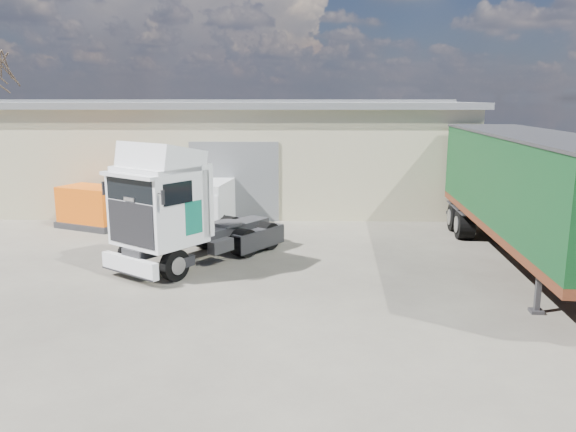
{
  "coord_description": "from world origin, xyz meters",
  "views": [
    {
      "loc": [
        0.99,
        -14.98,
        5.48
      ],
      "look_at": [
        0.58,
        3.0,
        1.71
      ],
      "focal_mm": 35.0,
      "sensor_mm": 36.0,
      "label": 1
    }
  ],
  "objects_px": {
    "tractor_unit": "(178,214)",
    "orange_skip": "(93,209)",
    "box_trailer": "(528,186)",
    "panel_van": "(211,200)"
  },
  "relations": [
    {
      "from": "box_trailer",
      "to": "orange_skip",
      "type": "relative_size",
      "value": 4.02
    },
    {
      "from": "tractor_unit",
      "to": "orange_skip",
      "type": "relative_size",
      "value": 1.91
    },
    {
      "from": "tractor_unit",
      "to": "panel_van",
      "type": "bearing_deg",
      "value": 125.49
    },
    {
      "from": "panel_van",
      "to": "orange_skip",
      "type": "height_order",
      "value": "panel_van"
    },
    {
      "from": "tractor_unit",
      "to": "orange_skip",
      "type": "distance_m",
      "value": 7.66
    },
    {
      "from": "orange_skip",
      "to": "box_trailer",
      "type": "bearing_deg",
      "value": 5.63
    },
    {
      "from": "tractor_unit",
      "to": "box_trailer",
      "type": "xyz_separation_m",
      "value": [
        11.4,
        0.3,
        0.92
      ]
    },
    {
      "from": "box_trailer",
      "to": "orange_skip",
      "type": "distance_m",
      "value": 17.37
    },
    {
      "from": "box_trailer",
      "to": "panel_van",
      "type": "relative_size",
      "value": 2.62
    },
    {
      "from": "tractor_unit",
      "to": "panel_van",
      "type": "xyz_separation_m",
      "value": [
        -0.01,
        6.7,
        -0.73
      ]
    }
  ]
}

